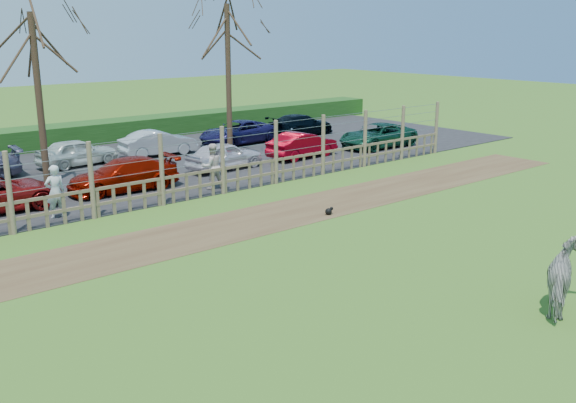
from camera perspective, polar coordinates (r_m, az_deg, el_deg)
ground at (r=16.31m, az=2.96°, el=-6.08°), size 120.00×120.00×0.00m
dirt_strip at (r=19.65m, az=-6.00°, el=-2.41°), size 34.00×2.80×0.01m
asphalt at (r=28.25m, az=-17.47°, el=2.41°), size 44.00×13.00×0.04m
hedge at (r=34.63m, az=-22.08°, el=5.13°), size 46.00×2.00×1.10m
fence at (r=22.33m, az=-11.10°, el=1.66°), size 30.16×0.16×2.50m
tree_mid at (r=26.02m, az=-21.58°, el=11.83°), size 4.80×4.80×6.83m
tree_right at (r=30.55m, az=-5.39°, el=13.82°), size 4.80×4.80×7.35m
zebra at (r=14.93m, az=23.60°, el=-6.26°), size 2.01×1.60×1.55m
visitor_a at (r=21.60m, az=-19.99°, el=0.83°), size 0.64×0.42×1.72m
visitor_b at (r=24.23m, az=-6.77°, el=3.12°), size 0.96×0.82×1.72m
crow at (r=21.01m, az=3.65°, el=-0.87°), size 0.30×0.23×0.25m
car_3 at (r=24.62m, az=-14.43°, el=2.31°), size 4.24×1.95×1.20m
car_4 at (r=27.64m, az=-5.68°, el=4.08°), size 3.64×1.76×1.20m
car_5 at (r=30.11m, az=1.28°, el=5.06°), size 3.73×1.56×1.20m
car_6 at (r=33.10m, az=7.98°, el=5.83°), size 4.34×2.04×1.20m
car_10 at (r=29.76m, az=-18.25°, el=4.18°), size 3.65×1.77×1.20m
car_11 at (r=31.25m, az=-11.47°, el=5.13°), size 3.72×1.51×1.20m
car_12 at (r=33.91m, az=-4.47°, el=6.15°), size 4.47×2.34×1.20m
car_13 at (r=36.51m, az=1.15°, el=6.83°), size 4.20×1.85×1.20m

